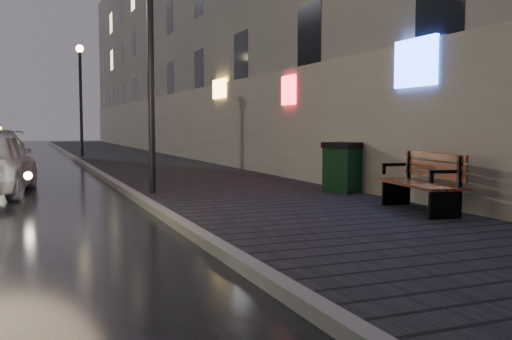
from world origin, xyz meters
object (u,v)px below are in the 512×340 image
(lamp_far, at_px, (81,86))
(trash_bin, at_px, (344,167))
(bench, at_px, (423,182))
(lamp_near, at_px, (150,38))

(lamp_far, height_order, trash_bin, lamp_far)
(bench, xyz_separation_m, trash_bin, (0.21, 2.97, 0.05))
(lamp_far, relative_size, trash_bin, 4.77)
(lamp_near, bearing_deg, lamp_far, 90.00)
(lamp_near, height_order, bench, lamp_near)
(bench, distance_m, trash_bin, 2.97)
(lamp_near, bearing_deg, trash_bin, -20.31)
(lamp_far, bearing_deg, bench, -79.62)
(bench, relative_size, trash_bin, 1.87)
(lamp_far, height_order, bench, lamp_far)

